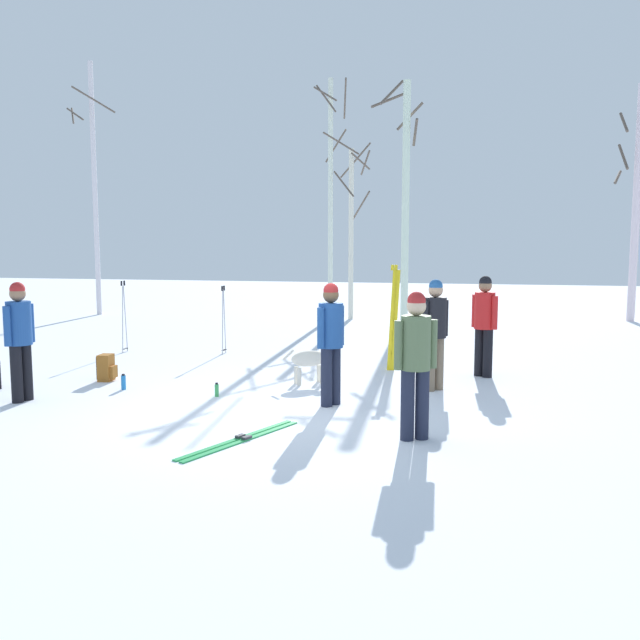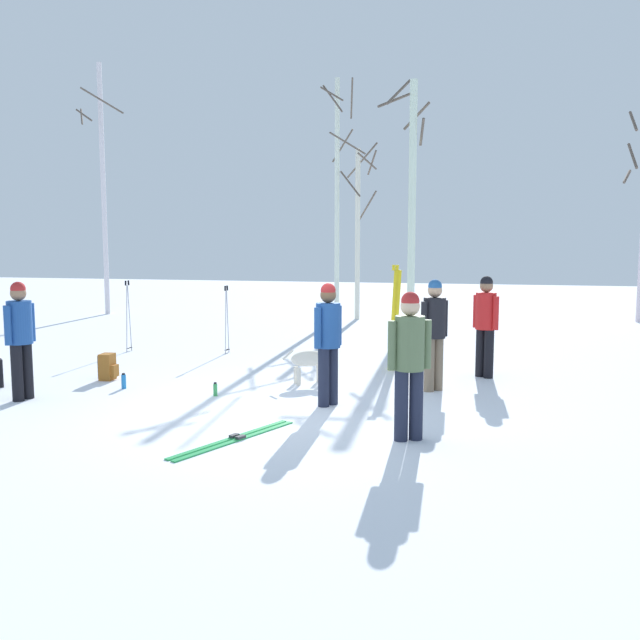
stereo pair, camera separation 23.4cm
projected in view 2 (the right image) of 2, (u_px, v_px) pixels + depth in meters
name	position (u px, v px, depth m)	size (l,w,h in m)	color
ground_plane	(286.00, 413.00, 8.95)	(60.00, 60.00, 0.00)	white
person_0	(486.00, 320.00, 11.25)	(0.42, 0.37, 1.72)	black
person_1	(409.00, 356.00, 7.62)	(0.47, 0.34, 1.72)	#1E2338
person_2	(328.00, 336.00, 9.27)	(0.34, 0.47, 1.72)	#1E2338
person_3	(434.00, 327.00, 10.21)	(0.38, 0.41, 1.72)	#72604C
person_4	(20.00, 333.00, 9.61)	(0.34, 0.51, 1.72)	black
dog	(311.00, 360.00, 10.81)	(0.77, 0.54, 0.57)	beige
ski_pair_planted_0	(395.00, 318.00, 11.84)	(0.22, 0.05, 1.88)	yellow
ski_pair_lying_0	(235.00, 439.00, 7.73)	(0.90, 1.84, 0.05)	green
ski_poles_0	(128.00, 314.00, 13.99)	(0.07, 0.22, 1.49)	#B2B2BC
ski_poles_1	(227.00, 317.00, 13.78)	(0.07, 0.21, 1.40)	#B2B2BC
backpack_1	(108.00, 367.00, 11.11)	(0.30, 0.28, 0.44)	#99591E
water_bottle_0	(124.00, 381.00, 10.45)	(0.07, 0.07, 0.25)	#1E72BF
water_bottle_1	(215.00, 390.00, 9.94)	(0.06, 0.06, 0.21)	green
birch_tree_0	(103.00, 186.00, 21.06)	(1.70, 1.06, 7.81)	silver
birch_tree_1	(337.00, 194.00, 19.67)	(1.31, 1.40, 7.01)	silver
birch_tree_2	(358.00, 228.00, 19.79)	(1.10, 1.13, 5.24)	silver
birch_tree_3	(412.00, 195.00, 19.15)	(1.47, 1.25, 7.00)	silver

